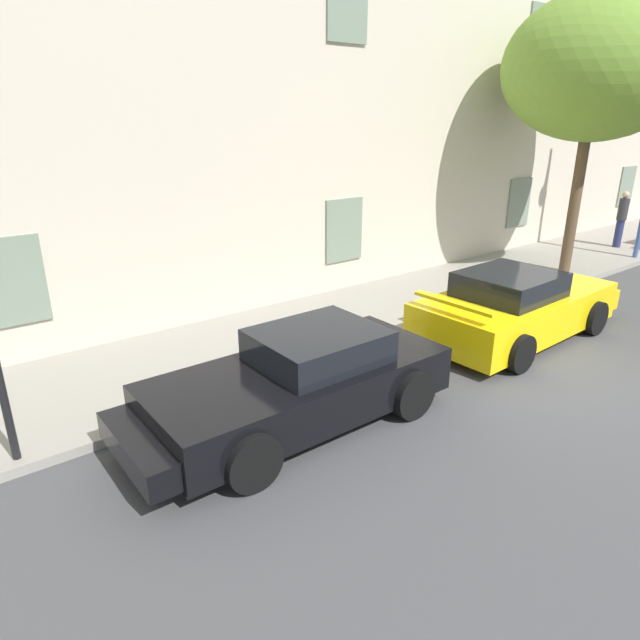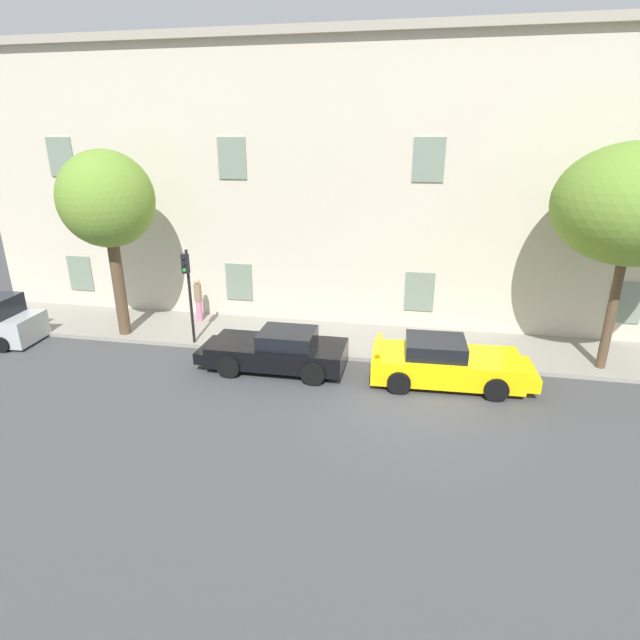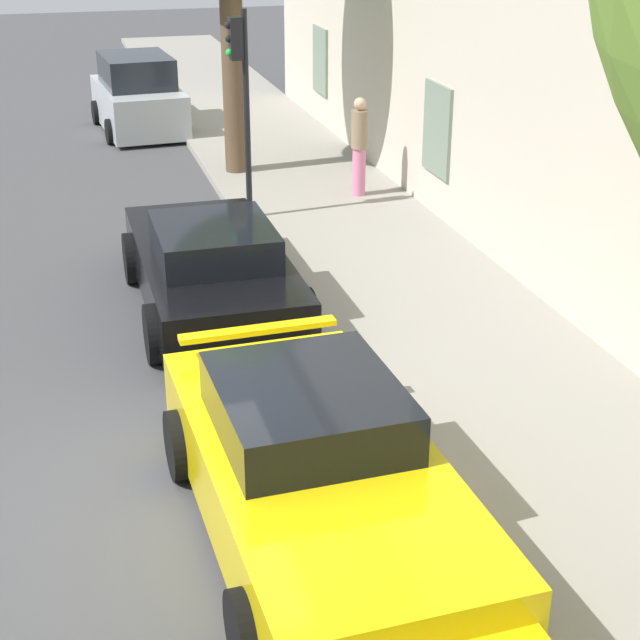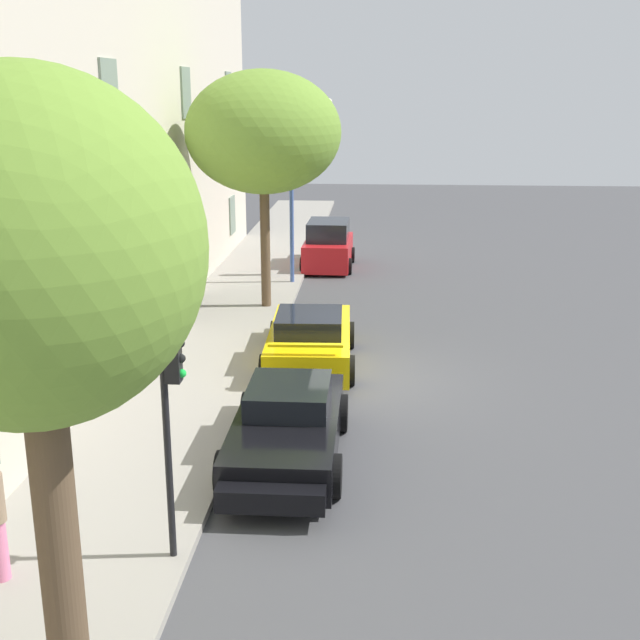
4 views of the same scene
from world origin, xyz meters
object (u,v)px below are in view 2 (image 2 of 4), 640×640
(tree_near_kerb, at_px, (634,205))
(pedestrian_strolling, at_px, (198,299))
(sportscar_yellow_flank, at_px, (450,364))
(tree_midblock, at_px, (107,201))
(traffic_light, at_px, (188,281))
(sportscar_red_lead, at_px, (273,351))

(tree_near_kerb, height_order, pedestrian_strolling, tree_near_kerb)
(sportscar_yellow_flank, xyz_separation_m, pedestrian_strolling, (-9.68, 3.39, 0.44))
(tree_midblock, xyz_separation_m, traffic_light, (2.96, -0.43, -2.59))
(tree_near_kerb, bearing_deg, sportscar_red_lead, -170.31)
(sportscar_yellow_flank, height_order, tree_near_kerb, tree_near_kerb)
(sportscar_yellow_flank, relative_size, tree_near_kerb, 0.71)
(tree_near_kerb, xyz_separation_m, traffic_light, (-13.78, -0.61, -2.83))
(sportscar_red_lead, relative_size, tree_midblock, 0.72)
(pedestrian_strolling, bearing_deg, sportscar_red_lead, -40.00)
(sportscar_red_lead, relative_size, pedestrian_strolling, 2.70)
(traffic_light, distance_m, pedestrian_strolling, 2.75)
(tree_near_kerb, distance_m, tree_midblock, 16.74)
(sportscar_red_lead, distance_m, traffic_light, 4.00)
(sportscar_red_lead, distance_m, sportscar_yellow_flank, 5.60)
(sportscar_yellow_flank, distance_m, pedestrian_strolling, 10.26)
(sportscar_red_lead, relative_size, traffic_light, 1.40)
(tree_near_kerb, bearing_deg, sportscar_yellow_flank, -160.12)
(sportscar_yellow_flank, distance_m, tree_midblock, 12.80)
(sportscar_red_lead, height_order, sportscar_yellow_flank, sportscar_yellow_flank)
(sportscar_red_lead, relative_size, sportscar_yellow_flank, 0.97)
(tree_midblock, bearing_deg, traffic_light, -8.24)
(sportscar_red_lead, xyz_separation_m, pedestrian_strolling, (-4.08, 3.42, 0.45))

